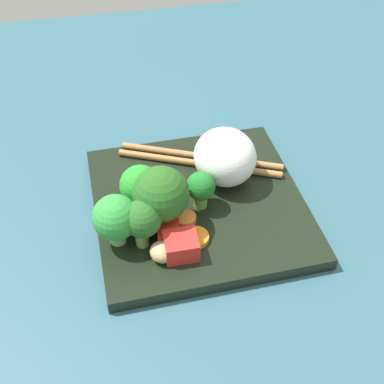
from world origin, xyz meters
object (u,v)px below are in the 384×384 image
broccoli_floret_3 (140,184)px  chopstick_pair (200,160)px  carrot_slice_1 (169,194)px  square_plate (199,205)px  rice_mound (225,157)px

broccoli_floret_3 → chopstick_pair: 10.63cm
broccoli_floret_3 → carrot_slice_1: size_ratio=2.58×
carrot_slice_1 → chopstick_pair: (4.91, -4.77, 0.18)cm
square_plate → broccoli_floret_3: 7.77cm
rice_mound → broccoli_floret_3: bearing=104.5°
rice_mound → chopstick_pair: size_ratio=0.39×
broccoli_floret_3 → chopstick_pair: size_ratio=0.30×
square_plate → chopstick_pair: bearing=-14.4°
broccoli_floret_3 → square_plate: bearing=-93.4°
rice_mound → carrot_slice_1: size_ratio=3.31×
rice_mound → square_plate: bearing=128.9°
square_plate → broccoli_floret_3: (0.39, 6.49, 4.25)cm
carrot_slice_1 → chopstick_pair: bearing=-44.2°
broccoli_floret_3 → carrot_slice_1: broccoli_floret_3 is taller
broccoli_floret_3 → carrot_slice_1: 4.84cm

